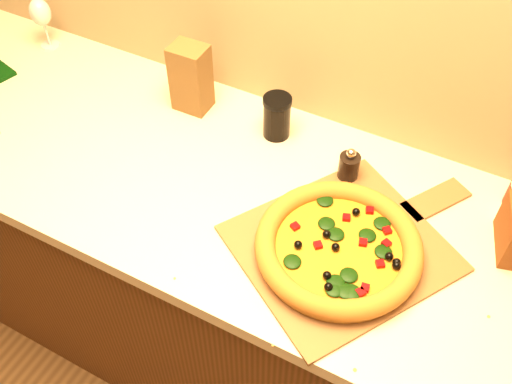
% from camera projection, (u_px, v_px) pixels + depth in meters
% --- Properties ---
extents(cabinet, '(2.80, 0.65, 0.86)m').
position_uv_depth(cabinet, '(263.00, 298.00, 1.72)').
color(cabinet, '#482B0F').
rests_on(cabinet, ground).
extents(countertop, '(2.84, 0.68, 0.04)m').
position_uv_depth(countertop, '(265.00, 200.00, 1.39)').
color(countertop, beige).
rests_on(countertop, cabinet).
extents(pizza_peel, '(0.55, 0.61, 0.01)m').
position_uv_depth(pizza_peel, '(347.00, 245.00, 1.27)').
color(pizza_peel, brown).
rests_on(pizza_peel, countertop).
extents(pizza, '(0.36, 0.36, 0.05)m').
position_uv_depth(pizza, '(338.00, 247.00, 1.23)').
color(pizza, '#C07230').
rests_on(pizza, pizza_peel).
extents(pepper_grinder, '(0.05, 0.05, 0.10)m').
position_uv_depth(pepper_grinder, '(349.00, 167.00, 1.38)').
color(pepper_grinder, black).
rests_on(pepper_grinder, countertop).
extents(wine_glass, '(0.06, 0.06, 0.16)m').
position_uv_depth(wine_glass, '(41.00, 13.00, 1.71)').
color(wine_glass, silver).
rests_on(wine_glass, countertop).
extents(paper_bag, '(0.10, 0.08, 0.19)m').
position_uv_depth(paper_bag, '(191.00, 78.00, 1.52)').
color(paper_bag, brown).
rests_on(paper_bag, countertop).
extents(dark_jar, '(0.07, 0.07, 0.12)m').
position_uv_depth(dark_jar, '(277.00, 117.00, 1.47)').
color(dark_jar, black).
rests_on(dark_jar, countertop).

